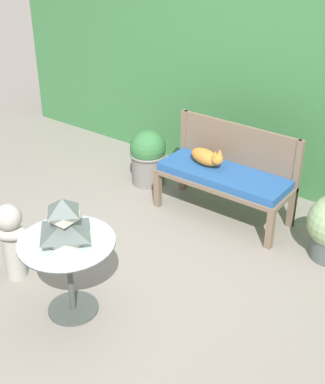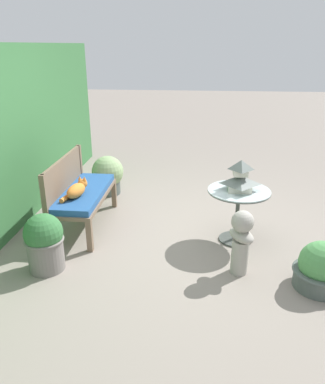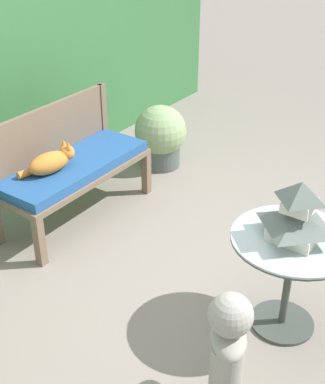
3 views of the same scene
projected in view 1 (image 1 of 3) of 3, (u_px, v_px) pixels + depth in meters
ground at (131, 271)px, 4.41m from camera, size 30.00×30.00×0.00m
foliage_hedge_back at (271, 76)px, 5.53m from camera, size 6.40×0.74×2.12m
garden_bench at (224, 179)px, 4.97m from camera, size 1.27×0.50×0.47m
bench_backrest at (238, 149)px, 5.03m from camera, size 1.27×0.06×0.86m
cat at (207, 157)px, 5.01m from camera, size 0.42×0.24×0.20m
patio_table at (68, 257)px, 3.76m from camera, size 0.69×0.69×0.62m
pagoda_birdhouse at (64, 223)px, 3.62m from camera, size 0.33×0.33×0.34m
garden_bust at (11, 237)px, 4.17m from camera, size 0.35×0.30×0.66m
potted_plant_bench_left at (148, 156)px, 5.61m from camera, size 0.38×0.38×0.59m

